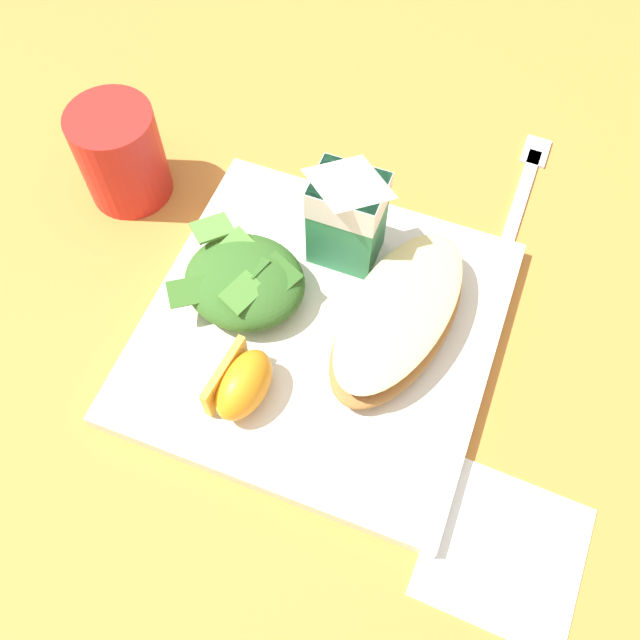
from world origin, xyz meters
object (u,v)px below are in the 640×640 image
object	(u,v)px
orange_wedge_front	(242,384)
metal_fork	(522,195)
milk_carton	(348,209)
white_plate	(320,331)
drinking_red_cup	(121,155)
green_salad_pile	(245,281)
paper_napkin	(504,551)
cheesy_pizza_bread	(398,318)

from	to	relation	value
orange_wedge_front	metal_fork	xyz separation A→B (m)	(0.16, 0.28, -0.03)
milk_carton	metal_fork	distance (m)	0.20
milk_carton	metal_fork	size ratio (longest dim) A/B	0.58
white_plate	metal_fork	world-z (taller)	white_plate
drinking_red_cup	white_plate	bearing A→B (deg)	-20.61
white_plate	drinking_red_cup	distance (m)	0.24
green_salad_pile	metal_fork	size ratio (longest dim) A/B	0.58
green_salad_pile	orange_wedge_front	size ratio (longest dim) A/B	1.71
white_plate	milk_carton	size ratio (longest dim) A/B	2.55
drinking_red_cup	paper_napkin	bearing A→B (deg)	-26.18
cheesy_pizza_bread	paper_napkin	xyz separation A→B (m)	(0.13, -0.14, -0.03)
cheesy_pizza_bread	metal_fork	bearing A→B (deg)	70.55
drinking_red_cup	milk_carton	bearing A→B (deg)	-1.75
white_plate	cheesy_pizza_bread	xyz separation A→B (m)	(0.06, 0.02, 0.03)
white_plate	drinking_red_cup	world-z (taller)	drinking_red_cup
green_salad_pile	orange_wedge_front	bearing A→B (deg)	-67.48
paper_napkin	drinking_red_cup	world-z (taller)	drinking_red_cup
drinking_red_cup	green_salad_pile	bearing A→B (deg)	-26.57
white_plate	metal_fork	distance (m)	0.24
orange_wedge_front	drinking_red_cup	world-z (taller)	drinking_red_cup
cheesy_pizza_bread	drinking_red_cup	size ratio (longest dim) A/B	1.96
cheesy_pizza_bread	white_plate	bearing A→B (deg)	-161.73
green_salad_pile	white_plate	bearing A→B (deg)	-5.56
milk_carton	white_plate	bearing A→B (deg)	-85.67
cheesy_pizza_bread	milk_carton	size ratio (longest dim) A/B	1.65
orange_wedge_front	white_plate	bearing A→B (deg)	66.61
white_plate	orange_wedge_front	xyz separation A→B (m)	(-0.03, -0.08, 0.03)
milk_carton	metal_fork	xyz separation A→B (m)	(0.13, 0.13, -0.07)
cheesy_pizza_bread	green_salad_pile	distance (m)	0.13
paper_napkin	metal_fork	world-z (taller)	metal_fork
milk_carton	metal_fork	bearing A→B (deg)	44.45
white_plate	orange_wedge_front	bearing A→B (deg)	-113.39
white_plate	drinking_red_cup	xyz separation A→B (m)	(-0.22, 0.08, 0.04)
orange_wedge_front	paper_napkin	xyz separation A→B (m)	(0.22, -0.04, -0.03)
green_salad_pile	metal_fork	world-z (taller)	green_salad_pile
green_salad_pile	cheesy_pizza_bread	bearing A→B (deg)	5.76
metal_fork	drinking_red_cup	world-z (taller)	drinking_red_cup
green_salad_pile	metal_fork	distance (m)	0.28
milk_carton	cheesy_pizza_bread	bearing A→B (deg)	-41.45
green_salad_pile	drinking_red_cup	distance (m)	0.17
green_salad_pile	paper_napkin	xyz separation A→B (m)	(0.25, -0.12, -0.04)
metal_fork	green_salad_pile	bearing A→B (deg)	-134.24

